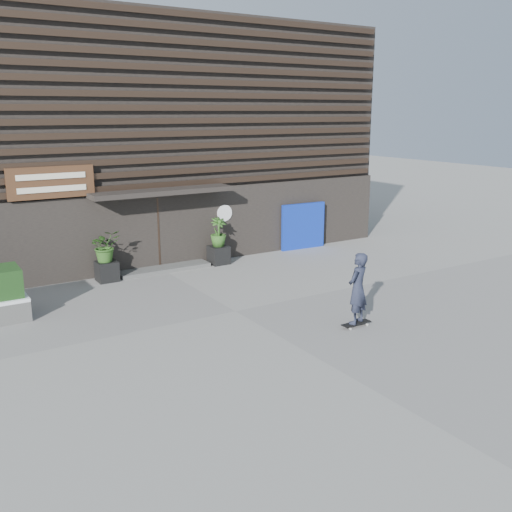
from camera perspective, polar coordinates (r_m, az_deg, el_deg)
ground at (r=14.80m, az=-2.06°, el=-5.47°), size 80.00×80.00×0.00m
entrance_step at (r=18.73m, az=-9.11°, el=-1.23°), size 3.00×0.80×0.12m
planter_pot_left at (r=17.87m, az=-14.49°, el=-1.46°), size 0.60×0.60×0.60m
bamboo_left at (r=17.68m, az=-14.65°, el=0.98°), size 0.86×0.75×0.96m
planter_pot_right at (r=19.29m, az=-3.71°, el=0.10°), size 0.60×0.60×0.60m
bamboo_right at (r=19.11m, az=-3.74°, el=2.37°), size 0.54×0.54×0.96m
blue_tarp at (r=21.36m, az=4.66°, el=2.96°), size 1.80×0.21×1.69m
building at (r=23.14m, az=-14.81°, el=11.25°), size 18.00×11.00×8.00m
skateboarder at (r=13.68m, az=9.99°, el=-3.19°), size 0.78×0.60×1.80m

